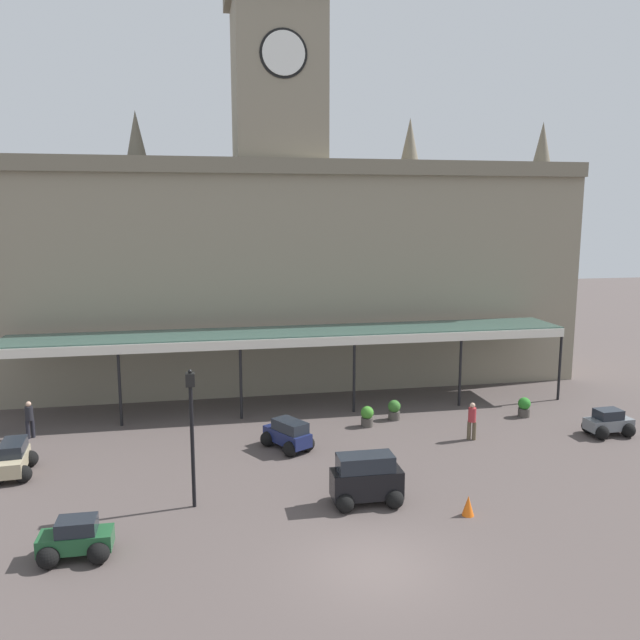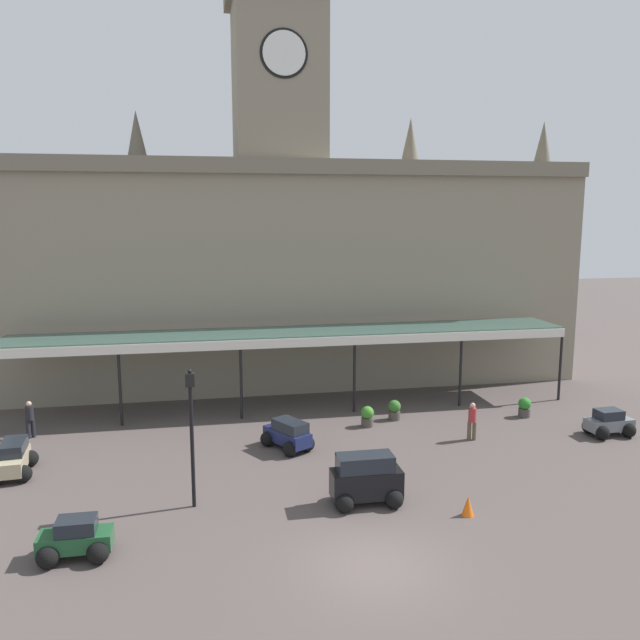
{
  "view_description": "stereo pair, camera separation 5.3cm",
  "coord_description": "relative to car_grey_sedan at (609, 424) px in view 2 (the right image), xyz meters",
  "views": [
    {
      "loc": [
        -4.7,
        -16.11,
        9.86
      ],
      "look_at": [
        0.0,
        8.37,
        5.65
      ],
      "focal_mm": 36.21,
      "sensor_mm": 36.0,
      "label": 1
    },
    {
      "loc": [
        -4.65,
        -16.12,
        9.86
      ],
      "look_at": [
        0.0,
        8.37,
        5.65
      ],
      "focal_mm": 36.21,
      "sensor_mm": 36.0,
      "label": 2
    }
  ],
  "objects": [
    {
      "name": "ground_plane",
      "position": [
        -13.11,
        -8.49,
        -0.5
      ],
      "size": [
        140.0,
        140.0,
        0.0
      ],
      "primitive_type": "plane",
      "color": "#514643"
    },
    {
      "name": "station_building",
      "position": [
        -13.11,
        12.12,
        6.71
      ],
      "size": [
        33.98,
        6.41,
        22.0
      ],
      "color": "gray",
      "rests_on": "ground"
    },
    {
      "name": "entrance_canopy",
      "position": [
        -13.11,
        6.69,
        3.28
      ],
      "size": [
        27.97,
        3.26,
        3.94
      ],
      "color": "#38564C",
      "rests_on": "ground"
    },
    {
      "name": "car_grey_sedan",
      "position": [
        0.0,
        0.0,
        0.0
      ],
      "size": [
        2.09,
        1.59,
        1.19
      ],
      "color": "slate",
      "rests_on": "ground"
    },
    {
      "name": "car_navy_estate",
      "position": [
        -14.27,
        1.02,
        0.06
      ],
      "size": [
        2.19,
        2.43,
        1.27
      ],
      "color": "#19214C",
      "rests_on": "ground"
    },
    {
      "name": "car_black_van",
      "position": [
        -12.38,
        -4.62,
        0.3
      ],
      "size": [
        2.41,
        1.6,
        1.77
      ],
      "color": "black",
      "rests_on": "ground"
    },
    {
      "name": "car_beige_estate",
      "position": [
        -24.83,
        0.28,
        0.06
      ],
      "size": [
        1.66,
        2.31,
        1.27
      ],
      "color": "tan",
      "rests_on": "ground"
    },
    {
      "name": "car_green_sedan",
      "position": [
        -21.45,
        -6.39,
        0.0
      ],
      "size": [
        2.06,
        1.53,
        1.19
      ],
      "color": "#1E512D",
      "rests_on": "ground"
    },
    {
      "name": "pedestrian_beside_cars",
      "position": [
        -25.21,
        4.45,
        0.41
      ],
      "size": [
        0.35,
        0.34,
        1.67
      ],
      "color": "black",
      "rests_on": "ground"
    },
    {
      "name": "pedestrian_near_entrance",
      "position": [
        -6.23,
        0.61,
        0.41
      ],
      "size": [
        0.37,
        0.34,
        1.67
      ],
      "color": "brown",
      "rests_on": "ground"
    },
    {
      "name": "victorian_lamppost",
      "position": [
        -18.13,
        -3.71,
        2.47
      ],
      "size": [
        0.3,
        0.3,
        4.77
      ],
      "color": "black",
      "rests_on": "ground"
    },
    {
      "name": "traffic_cone",
      "position": [
        -9.3,
        -6.05,
        -0.16
      ],
      "size": [
        0.4,
        0.4,
        0.68
      ],
      "primitive_type": "cone",
      "color": "orange",
      "rests_on": "ground"
    },
    {
      "name": "planter_near_kerb",
      "position": [
        -2.39,
        3.12,
        -0.01
      ],
      "size": [
        0.6,
        0.6,
        0.96
      ],
      "color": "#47423D",
      "rests_on": "ground"
    },
    {
      "name": "planter_by_canopy",
      "position": [
        -10.25,
        3.18,
        -0.01
      ],
      "size": [
        0.6,
        0.6,
        0.96
      ],
      "color": "#47423D",
      "rests_on": "ground"
    },
    {
      "name": "planter_forecourt_centre",
      "position": [
        -8.72,
        3.88,
        -0.01
      ],
      "size": [
        0.6,
        0.6,
        0.96
      ],
      "color": "#47423D",
      "rests_on": "ground"
    }
  ]
}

